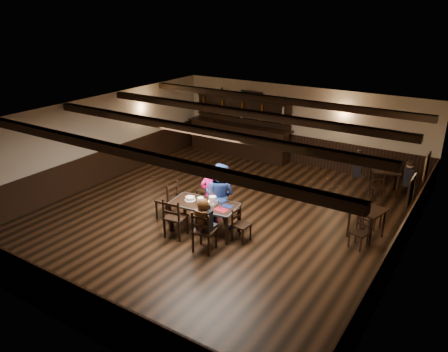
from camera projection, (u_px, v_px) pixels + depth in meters
The scene contains 25 objects.
ground at pixel (220, 216), 11.59m from camera, with size 10.00×10.00×0.00m, color black.
room_shell at pixel (221, 154), 10.97m from camera, with size 9.02×10.02×2.71m.
dining_table at pixel (204, 206), 10.58m from camera, with size 1.74×1.03×0.75m.
chair_near_left at pixel (174, 215), 10.30m from camera, with size 0.54×0.52×1.03m.
chair_near_right at pixel (203, 229), 9.71m from camera, with size 0.52×0.50×1.00m.
chair_end_left at pixel (169, 197), 11.26m from camera, with size 0.48×0.50×1.02m.
chair_end_right at pixel (239, 221), 10.29m from camera, with size 0.39×0.40×0.81m.
chair_far_pushed at pixel (206, 187), 12.19m from camera, with size 0.44×0.42×0.83m.
woman_pink at pixel (211, 195), 11.05m from camera, with size 0.55×0.36×1.51m, color #E11D7F.
man_blue at pixel (220, 195), 10.83m from camera, with size 0.81×0.63×1.66m, color navy.
seated_person at pixel (204, 217), 9.67m from camera, with size 0.35×0.53×0.86m.
cake at pixel (190, 199), 10.73m from camera, with size 0.28×0.28×0.09m.
plate_stack_a at pixel (200, 200), 10.55m from camera, with size 0.15×0.15×0.15m, color white.
plate_stack_b at pixel (213, 200), 10.48m from camera, with size 0.18×0.18×0.21m, color white.
tea_light at pixel (209, 202), 10.58m from camera, with size 0.05×0.05×0.06m.
salt_shaker at pixel (213, 206), 10.34m from camera, with size 0.03×0.03×0.09m, color silver.
pepper_shaker at pixel (220, 206), 10.31m from camera, with size 0.04×0.04×0.10m, color #A5A8AD.
drink_glass at pixel (217, 202), 10.52m from camera, with size 0.06×0.06×0.10m, color silver.
menu_red at pixel (221, 210), 10.24m from camera, with size 0.32×0.22×0.00m, color maroon.
menu_blue at pixel (228, 206), 10.42m from camera, with size 0.27×0.19×0.00m, color #0D1744.
bar_counter at pixel (240, 135), 16.14m from camera, with size 4.08×0.70×2.20m.
back_table_a at pixel (368, 213), 10.32m from camera, with size 0.86×0.86×0.75m.
back_table_b at pixel (385, 173), 12.78m from camera, with size 1.03×1.03×0.75m.
bg_patron_left at pixel (358, 163), 12.94m from camera, with size 0.31×0.42×0.80m.
bg_patron_right at pixel (409, 173), 12.25m from camera, with size 0.30×0.40×0.73m.
Camera 1 is at (5.71, -8.68, 5.26)m, focal length 35.00 mm.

